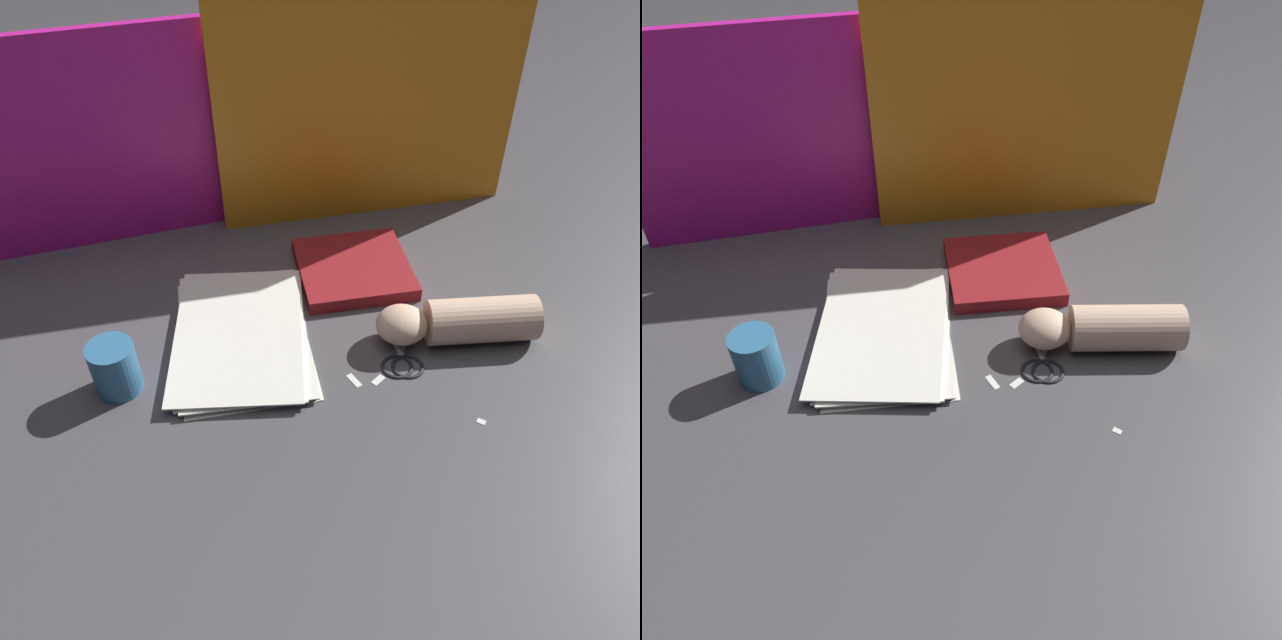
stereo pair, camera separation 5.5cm
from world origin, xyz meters
TOP-DOWN VIEW (x-y plane):
  - ground_plane at (0.00, 0.00)m, footprint 6.00×6.00m
  - backdrop_panel_left at (-0.19, 0.44)m, footprint 0.77×0.14m
  - backdrop_panel_center at (0.21, 0.44)m, footprint 0.62×0.06m
  - paper_stack at (-0.09, 0.07)m, footprint 0.26×0.35m
  - book_closed at (0.14, 0.21)m, footprint 0.22×0.21m
  - scissors at (0.17, -0.02)m, footprint 0.10×0.16m
  - hand_forearm at (0.28, 0.01)m, footprint 0.28×0.10m
  - paper_scrap_near at (0.26, -0.17)m, footprint 0.02×0.02m
  - paper_scrap_mid at (0.12, -0.07)m, footprint 0.03×0.02m
  - paper_scrap_far at (0.08, -0.06)m, footprint 0.02×0.03m
  - mug at (-0.29, -0.02)m, footprint 0.07×0.07m

SIDE VIEW (x-z plane):
  - ground_plane at x=0.00m, z-range 0.00..0.00m
  - paper_scrap_near at x=0.26m, z-range 0.00..0.00m
  - paper_scrap_mid at x=0.12m, z-range 0.00..0.00m
  - paper_scrap_far at x=0.08m, z-range 0.00..0.00m
  - scissors at x=0.17m, z-range 0.00..0.01m
  - paper_stack at x=-0.09m, z-range 0.00..0.02m
  - book_closed at x=0.14m, z-range 0.00..0.03m
  - hand_forearm at x=0.28m, z-range 0.00..0.08m
  - mug at x=-0.29m, z-range 0.00..0.09m
  - backdrop_panel_left at x=-0.19m, z-range 0.00..0.42m
  - backdrop_panel_center at x=0.21m, z-range 0.00..0.53m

